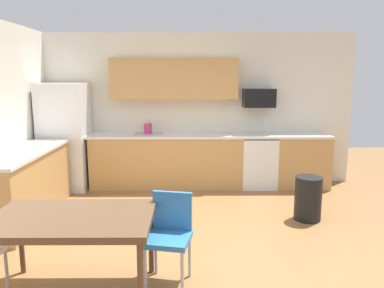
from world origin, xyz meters
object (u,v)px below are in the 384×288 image
Objects in this scene: kettle at (148,129)px; trash_bin at (308,198)px; refrigerator at (65,137)px; dining_table at (72,222)px; oven_range at (258,161)px; microwave at (259,98)px; chair_near_table at (170,231)px.

trash_bin is at bearing -35.15° from kettle.
trash_bin is at bearing -22.01° from refrigerator.
kettle reaches higher than dining_table.
oven_range reaches higher than dining_table.
kettle is (0.29, 3.43, 0.34)m from dining_table.
trash_bin is 3.00× the size of kettle.
oven_range is 1.69× the size of microwave.
refrigerator reaches higher than trash_bin.
microwave is 0.39× the size of dining_table.
trash_bin is (0.40, -1.60, -0.16)m from oven_range.
trash_bin is (3.76, -1.52, -0.61)m from refrigerator.
refrigerator reaches higher than kettle.
dining_table is (-2.24, -3.38, 0.23)m from oven_range.
trash_bin is (1.80, 1.55, -0.20)m from chair_near_table.
oven_range is at bearing -1.47° from kettle.
chair_near_table reaches higher than trash_bin.
dining_table is 3.46m from kettle.
oven_range is at bearing 66.04° from chair_near_table.
kettle is at bearing 99.64° from chair_near_table.
microwave is at bearing 3.07° from refrigerator.
kettle is (1.42, 0.13, 0.11)m from refrigerator.
dining_table is (-2.24, -3.48, -0.88)m from microwave.
dining_table is at bearing -94.88° from kettle.
refrigerator is at bearing 157.99° from trash_bin.
trash_bin is at bearing -76.75° from microwave.
chair_near_table is (-1.40, -3.25, -1.06)m from microwave.
dining_table is 3.21m from trash_bin.
oven_range is 2.02m from kettle.
microwave is at bearing 90.00° from oven_range.
trash_bin is 2.95m from kettle.
kettle reaches higher than oven_range.
trash_bin is at bearing 40.73° from chair_near_table.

